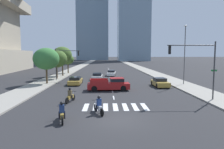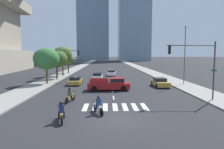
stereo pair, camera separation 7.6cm
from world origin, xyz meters
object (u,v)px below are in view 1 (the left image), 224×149
Objects in this scene: motorcycle_third at (70,96)px; sedan_gold_1 at (160,82)px; street_lamp_east at (185,51)px; sedan_white_0 at (111,73)px; motorcycle_trailing at (62,114)px; street_tree_third at (62,55)px; sedan_gold_3 at (75,81)px; motorcycle_lead at (99,106)px; traffic_signal_near at (197,60)px; street_tree_fourth at (68,60)px; street_tree_second at (56,59)px; sedan_white_2 at (97,76)px; traffic_signal_far at (65,58)px; pickup_truck at (111,84)px; street_tree_nearest at (46,59)px.

motorcycle_third reaches higher than sedan_gold_1.
sedan_white_0 is at bearing 127.42° from street_lamp_east.
sedan_white_0 is at bearing -21.77° from motorcycle_trailing.
sedan_gold_3 is at bearing -69.38° from street_tree_third.
street_tree_third reaches higher than motorcycle_third.
motorcycle_lead is 16.30m from sedan_gold_1.
street_tree_fourth is at bearing -58.61° from traffic_signal_near.
motorcycle_trailing is 0.23× the size of street_lamp_east.
street_tree_second reaches higher than motorcycle_trailing.
sedan_white_2 is 7.40m from sedan_gold_3.
traffic_signal_far is at bearing 163.55° from street_lamp_east.
motorcycle_trailing reaches higher than sedan_gold_3.
traffic_signal_far is (-5.83, -1.86, 3.52)m from sedan_white_2.
sedan_gold_3 is 6.46m from traffic_signal_far.
pickup_truck is at bearing -30.46° from motorcycle_trailing.
street_tree_fourth is (-6.34, 36.95, 2.95)m from motorcycle_trailing.
street_tree_nearest is 1.22× the size of street_tree_fourth.
motorcycle_third is at bearing -51.57° from sedan_gold_1.
street_lamp_east is at bearing 43.03° from sedan_white_0.
traffic_signal_near is at bearing -77.38° from motorcycle_trailing.
street_lamp_east reaches higher than sedan_gold_3.
street_tree_third is (-8.90, 28.55, 4.14)m from motorcycle_lead.
motorcycle_third is at bearing -144.87° from street_lamp_east.
motorcycle_third is 25.53m from street_tree_third.
sedan_white_2 is at bearing -1.75° from street_tree_second.
street_tree_third is (-6.34, 30.48, 4.14)m from motorcycle_trailing.
street_lamp_east is 1.44× the size of street_tree_third.
street_tree_second is (-17.64, 9.44, 3.38)m from sedan_gold_1.
sedan_gold_1 is at bearing -28.16° from street_tree_second.
sedan_gold_1 is 0.92× the size of sedan_gold_3.
sedan_gold_1 is 13.28m from sedan_gold_3.
motorcycle_third is at bearing -76.46° from street_tree_third.
street_tree_third is (-18.78, 24.30, 0.45)m from traffic_signal_near.
sedan_white_0 reaches higher than sedan_white_2.
motorcycle_lead is 10.76m from pickup_truck.
sedan_white_0 is 7.33m from sedan_white_2.
traffic_signal_far is (-3.86, 17.04, 3.50)m from motorcycle_third.
sedan_gold_3 is 0.79× the size of traffic_signal_near.
sedan_gold_1 reaches higher than sedan_white_2.
traffic_signal_near is at bearing -88.39° from motorcycle_lead.
traffic_signal_far is 14.09m from street_tree_fourth.
traffic_signal_near is 1.05× the size of street_tree_nearest.
motorcycle_trailing is at bearing -174.91° from sedan_gold_3.
sedan_white_2 is at bearing -59.75° from traffic_signal_near.
sedan_white_2 is 7.06m from traffic_signal_far.
sedan_gold_3 is at bearing -8.34° from motorcycle_trailing.
street_tree_fourth is at bearing 90.00° from street_tree_second.
street_tree_third is at bearing 148.63° from street_lamp_east.
motorcycle_third is 0.44× the size of sedan_gold_3.
street_lamp_east is 29.49m from street_tree_fourth.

